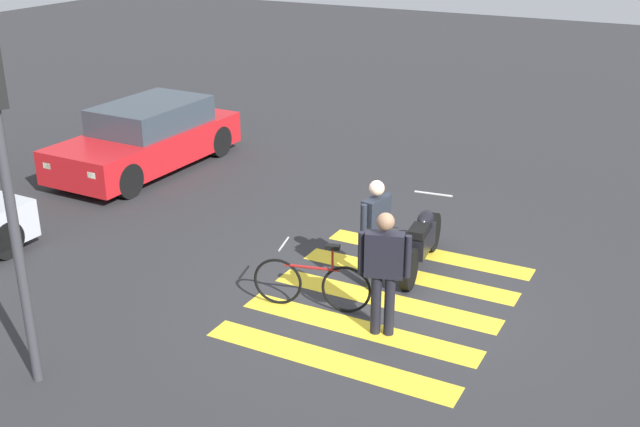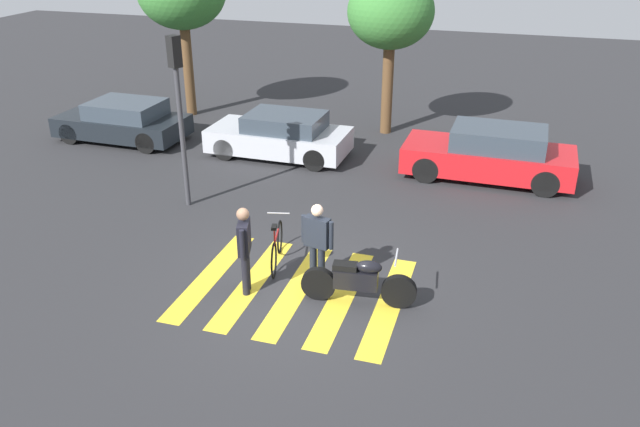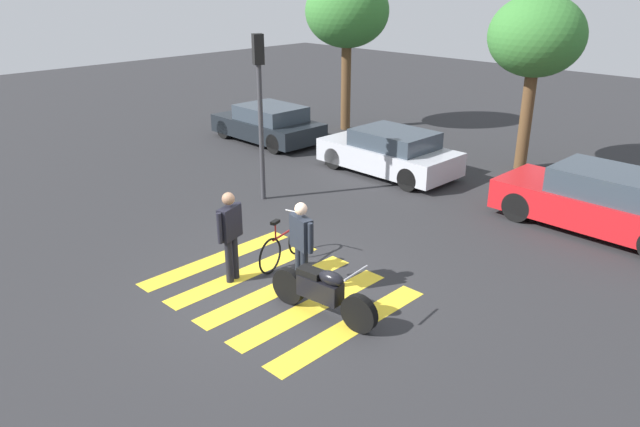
# 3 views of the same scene
# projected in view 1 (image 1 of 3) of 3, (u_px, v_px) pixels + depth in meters

# --- Properties ---
(ground_plane) EXTENTS (60.00, 60.00, 0.00)m
(ground_plane) POSITION_uv_depth(u_px,v_px,m) (385.00, 300.00, 11.29)
(ground_plane) COLOR #2B2B2D
(police_motorcycle) EXTENTS (2.13, 0.62, 1.04)m
(police_motorcycle) POSITION_uv_depth(u_px,v_px,m) (421.00, 242.00, 12.08)
(police_motorcycle) COLOR black
(police_motorcycle) RESTS_ON ground_plane
(leaning_bicycle) EXTENTS (0.54, 1.68, 1.02)m
(leaning_bicycle) POSITION_uv_depth(u_px,v_px,m) (312.00, 283.00, 10.92)
(leaning_bicycle) COLOR black
(leaning_bicycle) RESTS_ON ground_plane
(officer_on_foot) EXTENTS (0.66, 0.30, 1.69)m
(officer_on_foot) POSITION_uv_depth(u_px,v_px,m) (376.00, 227.00, 11.32)
(officer_on_foot) COLOR #1E232D
(officer_on_foot) RESTS_ON ground_plane
(officer_by_motorcycle) EXTENTS (0.34, 0.67, 1.75)m
(officer_by_motorcycle) POSITION_uv_depth(u_px,v_px,m) (384.00, 266.00, 10.04)
(officer_by_motorcycle) COLOR black
(officer_by_motorcycle) RESTS_ON ground_plane
(crosswalk_stripes) EXTENTS (4.05, 3.45, 0.01)m
(crosswalk_stripes) POSITION_uv_depth(u_px,v_px,m) (385.00, 300.00, 11.28)
(crosswalk_stripes) COLOR yellow
(crosswalk_stripes) RESTS_ON ground_plane
(car_red_convertible) EXTENTS (4.47, 1.90, 1.42)m
(car_red_convertible) POSITION_uv_depth(u_px,v_px,m) (148.00, 138.00, 16.53)
(car_red_convertible) COLOR black
(car_red_convertible) RESTS_ON ground_plane
(traffic_light_pole) EXTENTS (0.36, 0.32, 4.08)m
(traffic_light_pole) POSITION_uv_depth(u_px,v_px,m) (2.00, 165.00, 8.38)
(traffic_light_pole) COLOR #38383D
(traffic_light_pole) RESTS_ON ground_plane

